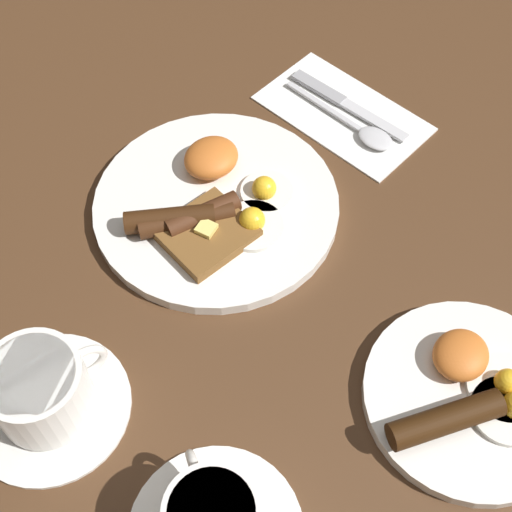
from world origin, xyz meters
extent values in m
plane|color=#4C301C|center=(0.00, 0.00, 0.00)|extent=(3.00, 3.00, 0.00)
cylinder|color=white|center=(0.00, 0.00, 0.01)|extent=(0.29, 0.29, 0.01)
cylinder|color=white|center=(-0.05, 0.04, 0.02)|extent=(0.06, 0.06, 0.01)
sphere|color=yellow|center=(-0.04, 0.04, 0.03)|extent=(0.03, 0.03, 0.03)
cylinder|color=white|center=(0.00, 0.06, 0.02)|extent=(0.07, 0.07, 0.01)
sphere|color=yellow|center=(0.00, 0.06, 0.03)|extent=(0.03, 0.03, 0.03)
ellipsoid|color=orange|center=(-0.04, -0.04, 0.03)|extent=(0.07, 0.06, 0.03)
cylinder|color=#391F0D|center=(0.06, -0.01, 0.03)|extent=(0.09, 0.09, 0.03)
cylinder|color=#3F2210|center=(0.05, 0.00, 0.03)|extent=(0.10, 0.08, 0.02)
cylinder|color=#462514|center=(0.03, 0.01, 0.03)|extent=(0.09, 0.05, 0.02)
cube|color=brown|center=(0.04, 0.03, 0.02)|extent=(0.10, 0.10, 0.01)
cube|color=#F4E072|center=(0.04, 0.03, 0.03)|extent=(0.02, 0.02, 0.01)
cylinder|color=white|center=(0.01, 0.35, 0.01)|extent=(0.21, 0.21, 0.01)
cylinder|color=white|center=(-0.01, 0.37, 0.02)|extent=(0.08, 0.08, 0.01)
sphere|color=yellow|center=(-0.02, 0.37, 0.03)|extent=(0.03, 0.03, 0.03)
cylinder|color=white|center=(0.01, 0.39, 0.02)|extent=(0.07, 0.07, 0.01)
ellipsoid|color=orange|center=(-0.01, 0.32, 0.03)|extent=(0.06, 0.05, 0.03)
cylinder|color=#331C0A|center=(0.06, 0.35, 0.03)|extent=(0.11, 0.08, 0.03)
cylinder|color=white|center=(0.29, 0.05, 0.00)|extent=(0.16, 0.16, 0.01)
cylinder|color=white|center=(0.29, 0.05, 0.04)|extent=(0.09, 0.09, 0.07)
cylinder|color=#9E7047|center=(0.29, 0.05, 0.08)|extent=(0.08, 0.08, 0.00)
torus|color=white|center=(0.25, 0.06, 0.05)|extent=(0.05, 0.02, 0.05)
cylinder|color=#9E7047|center=(0.27, 0.25, 0.08)|extent=(0.07, 0.07, 0.00)
torus|color=white|center=(0.25, 0.21, 0.05)|extent=(0.03, 0.05, 0.05)
cube|color=white|center=(-0.23, 0.02, 0.00)|extent=(0.13, 0.22, 0.01)
cube|color=silver|center=(-0.24, 0.06, 0.01)|extent=(0.02, 0.10, 0.00)
cube|color=#9E9EA3|center=(-0.24, -0.03, 0.01)|extent=(0.02, 0.08, 0.01)
ellipsoid|color=silver|center=(-0.21, 0.08, 0.01)|extent=(0.04, 0.05, 0.01)
cube|color=silver|center=(-0.21, -0.01, 0.01)|extent=(0.01, 0.12, 0.00)
camera|label=1|loc=(0.36, 0.38, 0.67)|focal=50.00mm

